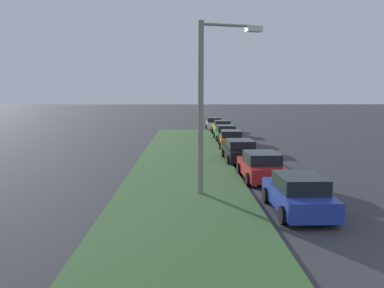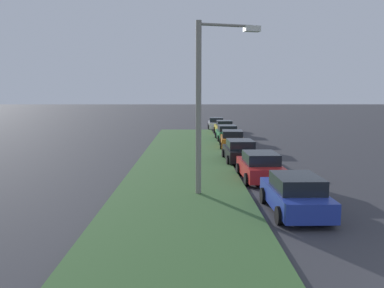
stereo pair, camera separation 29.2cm
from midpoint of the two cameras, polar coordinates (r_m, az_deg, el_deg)
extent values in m
cube|color=#3D6633|center=(18.36, -1.71, -6.68)|extent=(60.00, 6.00, 0.12)
cube|color=#23389E|center=(15.68, 14.33, -7.42)|extent=(4.33, 1.88, 0.70)
cube|color=black|center=(15.35, 14.61, -5.35)|extent=(2.23, 1.64, 0.55)
cylinder|color=black|center=(16.79, 10.02, -7.20)|extent=(0.64, 0.23, 0.64)
cylinder|color=black|center=(17.26, 15.92, -6.98)|extent=(0.64, 0.23, 0.64)
cylinder|color=black|center=(14.27, 12.32, -9.89)|extent=(0.64, 0.23, 0.64)
cylinder|color=black|center=(14.81, 19.18, -9.49)|extent=(0.64, 0.23, 0.64)
cube|color=red|center=(21.06, 9.38, -3.53)|extent=(4.35, 1.92, 0.70)
cube|color=black|center=(20.76, 9.53, -1.94)|extent=(2.24, 1.66, 0.55)
cylinder|color=black|center=(22.25, 6.37, -3.56)|extent=(0.65, 0.24, 0.64)
cylinder|color=black|center=(22.60, 10.89, -3.47)|extent=(0.65, 0.24, 0.64)
cylinder|color=black|center=(19.64, 7.61, -5.03)|extent=(0.65, 0.24, 0.64)
cylinder|color=black|center=(20.04, 12.70, -4.90)|extent=(0.65, 0.24, 0.64)
cube|color=black|center=(26.36, 6.47, -1.31)|extent=(4.35, 1.91, 0.70)
cube|color=black|center=(26.08, 6.56, -0.01)|extent=(2.24, 1.66, 0.55)
cylinder|color=black|center=(27.59, 4.18, -1.42)|extent=(0.65, 0.24, 0.64)
cylinder|color=black|center=(27.86, 7.86, -1.38)|extent=(0.65, 0.24, 0.64)
cylinder|color=black|center=(24.95, 4.90, -2.36)|extent=(0.65, 0.24, 0.64)
cylinder|color=black|center=(25.24, 8.96, -2.30)|extent=(0.65, 0.24, 0.64)
cube|color=orange|center=(32.88, 5.33, 0.42)|extent=(4.39, 2.04, 0.70)
cube|color=black|center=(32.61, 5.37, 1.47)|extent=(2.29, 1.72, 0.55)
cylinder|color=black|center=(34.21, 3.70, 0.28)|extent=(0.65, 0.26, 0.64)
cylinder|color=black|center=(34.31, 6.71, 0.27)|extent=(0.65, 0.26, 0.64)
cylinder|color=black|center=(31.54, 3.83, -0.32)|extent=(0.65, 0.26, 0.64)
cylinder|color=black|center=(31.64, 7.09, -0.33)|extent=(0.65, 0.26, 0.64)
cube|color=#1E6B38|center=(38.03, 4.55, 1.36)|extent=(4.34, 1.89, 0.70)
cube|color=black|center=(37.78, 4.59, 2.27)|extent=(2.23, 1.65, 0.55)
cylinder|color=black|center=(39.30, 3.01, 1.20)|extent=(0.64, 0.23, 0.64)
cylinder|color=black|center=(39.51, 5.61, 1.20)|extent=(0.64, 0.23, 0.64)
cylinder|color=black|center=(36.63, 3.39, 0.75)|extent=(0.64, 0.23, 0.64)
cylinder|color=black|center=(36.85, 6.18, 0.76)|extent=(0.64, 0.23, 0.64)
cube|color=gold|center=(44.45, 4.09, 2.22)|extent=(4.33, 1.88, 0.70)
cube|color=black|center=(44.20, 4.13, 3.00)|extent=(2.23, 1.64, 0.55)
cylinder|color=black|center=(45.72, 2.78, 2.06)|extent=(0.64, 0.23, 0.64)
cylinder|color=black|center=(45.91, 5.03, 2.06)|extent=(0.64, 0.23, 0.64)
cylinder|color=black|center=(43.05, 3.09, 1.73)|extent=(0.64, 0.23, 0.64)
cylinder|color=black|center=(43.25, 5.47, 1.73)|extent=(0.64, 0.23, 0.64)
cube|color=silver|center=(49.86, 2.96, 2.78)|extent=(4.34, 1.91, 0.70)
cube|color=black|center=(49.61, 2.97, 3.48)|extent=(2.24, 1.66, 0.55)
cylinder|color=black|center=(51.19, 1.89, 2.62)|extent=(0.65, 0.24, 0.64)
cylinder|color=black|center=(51.27, 3.90, 2.62)|extent=(0.65, 0.24, 0.64)
cylinder|color=black|center=(48.50, 1.96, 2.36)|extent=(0.65, 0.24, 0.64)
cylinder|color=black|center=(48.58, 4.09, 2.36)|extent=(0.65, 0.24, 0.64)
cylinder|color=gray|center=(17.19, 0.76, 4.82)|extent=(0.24, 0.24, 7.50)
cylinder|color=gray|center=(17.78, 4.66, 16.52)|extent=(0.72, 2.35, 0.12)
cube|color=silver|center=(18.21, 8.34, 15.93)|extent=(0.53, 0.77, 0.24)
camera|label=1|loc=(0.15, -90.33, -0.04)|focal=37.41mm
camera|label=2|loc=(0.15, 89.67, 0.04)|focal=37.41mm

